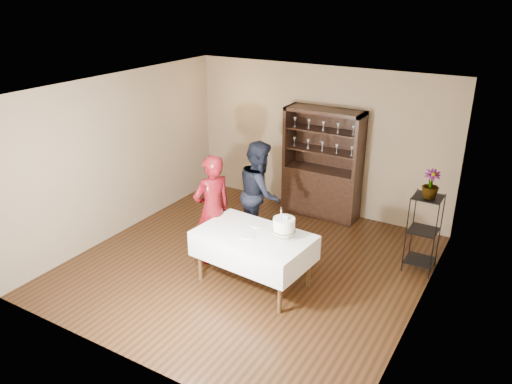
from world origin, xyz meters
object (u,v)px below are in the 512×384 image
china_hutch (322,181)px  cake_table (254,246)px  potted_plant (431,184)px  woman (212,210)px  man (260,193)px  cake (284,226)px  plant_etagere (423,230)px

china_hutch → cake_table: china_hutch is taller
china_hutch → potted_plant: size_ratio=4.82×
woman → man: 0.96m
cake → china_hutch: bearing=102.0°
cake → man: bearing=133.1°
china_hutch → potted_plant: china_hutch is taller
china_hutch → man: china_hutch is taller
china_hutch → cake: china_hutch is taller
cake_table → potted_plant: size_ratio=4.01×
woman → potted_plant: (2.83, 1.33, 0.53)m
china_hutch → plant_etagere: (2.08, -1.05, -0.01)m
cake → plant_etagere: bearing=44.2°
plant_etagere → china_hutch: bearing=153.2°
cake_table → plant_etagere: bearing=39.6°
cake_table → woman: woman is taller
potted_plant → woman: bearing=-154.9°
china_hutch → man: (-0.44, -1.50, 0.21)m
potted_plant → man: bearing=-170.6°
woman → man: man is taller
china_hutch → cake_table: size_ratio=1.20×
woman → potted_plant: bearing=138.1°
china_hutch → potted_plant: bearing=-27.3°
china_hutch → plant_etagere: china_hutch is taller
plant_etagere → cake_table: (-1.95, -1.61, -0.04)m
plant_etagere → man: man is taller
man → potted_plant: (2.53, 0.42, 0.52)m
plant_etagere → woman: (-2.82, -1.35, 0.21)m
china_hutch → woman: (-0.74, -2.41, 0.20)m
plant_etagere → cake_table: bearing=-140.4°
woman → potted_plant: size_ratio=4.15×
woman → potted_plant: woman is taller
woman → cake_table: bearing=96.9°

